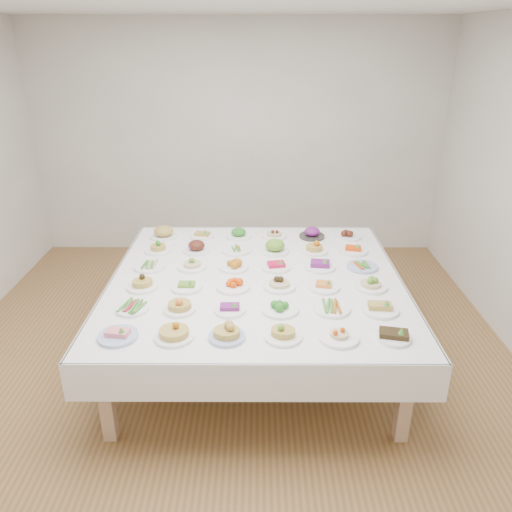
{
  "coord_description": "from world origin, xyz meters",
  "views": [
    {
      "loc": [
        0.24,
        -3.62,
        2.57
      ],
      "look_at": [
        0.23,
        0.21,
        0.88
      ],
      "focal_mm": 35.0,
      "sensor_mm": 36.0,
      "label": 1
    }
  ],
  "objects_px": {
    "display_table": "(256,284)",
    "dish_35": "(348,234)",
    "dish_18": "(150,265)",
    "dish_0": "(118,332)"
  },
  "relations": [
    {
      "from": "dish_35",
      "to": "dish_18",
      "type": "bearing_deg",
      "value": -158.63
    },
    {
      "from": "dish_0",
      "to": "dish_35",
      "type": "distance_m",
      "value": 2.55
    },
    {
      "from": "display_table",
      "to": "dish_35",
      "type": "bearing_deg",
      "value": 44.81
    },
    {
      "from": "display_table",
      "to": "dish_0",
      "type": "height_order",
      "value": "dish_0"
    },
    {
      "from": "display_table",
      "to": "dish_35",
      "type": "distance_m",
      "value": 1.28
    },
    {
      "from": "dish_0",
      "to": "dish_35",
      "type": "xyz_separation_m",
      "value": [
        1.81,
        1.8,
        -0.0
      ]
    },
    {
      "from": "display_table",
      "to": "dish_0",
      "type": "xyz_separation_m",
      "value": [
        -0.91,
        -0.9,
        0.11
      ]
    },
    {
      "from": "dish_18",
      "to": "dish_35",
      "type": "height_order",
      "value": "dish_35"
    },
    {
      "from": "dish_0",
      "to": "dish_18",
      "type": "xyz_separation_m",
      "value": [
        -0.01,
        1.09,
        -0.02
      ]
    },
    {
      "from": "display_table",
      "to": "dish_35",
      "type": "xyz_separation_m",
      "value": [
        0.91,
        0.9,
        0.1
      ]
    }
  ]
}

